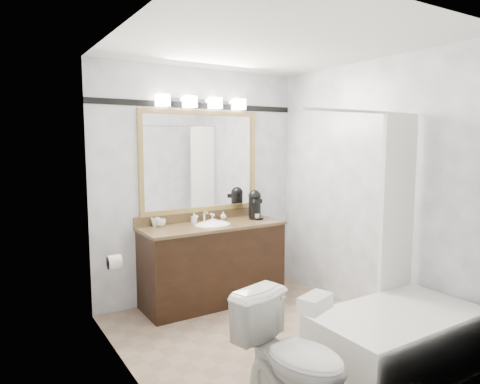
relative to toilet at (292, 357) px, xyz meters
name	(u,v)px	position (x,y,z in m)	size (l,w,h in m)	color
room	(270,197)	(0.48, 0.92, 0.88)	(2.42, 2.62, 2.52)	gray
vanity	(213,262)	(0.48, 1.94, 0.07)	(1.53, 0.58, 0.97)	black
mirror	(201,162)	(0.48, 2.20, 1.13)	(1.40, 0.04, 1.10)	tan
vanity_light_bar	(202,102)	(0.48, 2.15, 1.76)	(1.02, 0.14, 0.12)	silver
accent_stripe	(200,106)	(0.48, 2.21, 1.73)	(2.40, 0.01, 0.06)	black
bathtub	(397,331)	(1.03, 0.02, -0.09)	(1.30, 0.75, 1.96)	white
tp_roll	(114,262)	(-0.66, 1.58, 0.33)	(0.12, 0.12, 0.11)	white
toilet	(292,357)	(0.00, 0.00, 0.00)	(0.42, 0.73, 0.75)	white
tissue_box	(315,303)	(0.00, -0.20, 0.42)	(0.22, 0.12, 0.09)	white
coffee_maker	(255,204)	(1.06, 2.00, 0.64)	(0.17, 0.21, 0.32)	black
cup_left	(161,223)	(-0.03, 2.12, 0.51)	(0.10, 0.10, 0.08)	white
cup_right	(156,222)	(-0.07, 2.15, 0.52)	(0.10, 0.10, 0.09)	white
soap_bottle_a	(194,218)	(0.34, 2.10, 0.53)	(0.05, 0.05, 0.11)	white
soap_bottle_b	(223,216)	(0.72, 2.13, 0.52)	(0.07, 0.07, 0.09)	white
soap_bar	(212,221)	(0.54, 2.05, 0.49)	(0.08, 0.05, 0.03)	beige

